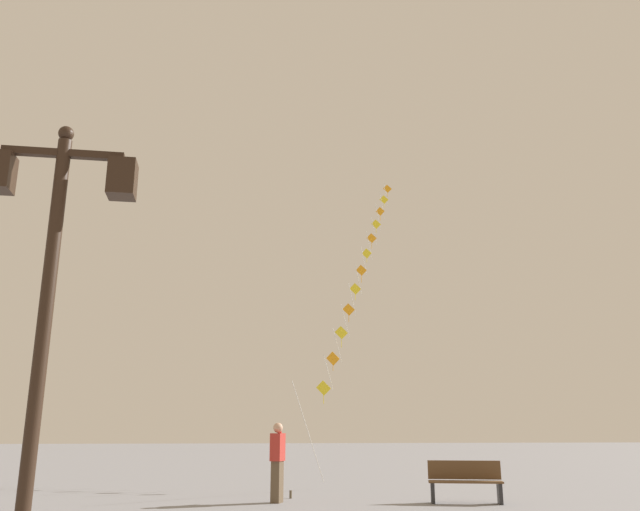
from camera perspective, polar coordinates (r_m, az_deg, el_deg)
name	(u,v)px	position (r m, az deg, el deg)	size (l,w,h in m)	color
ground_plane	(213,485)	(20.56, -9.41, -19.37)	(160.00, 160.00, 0.00)	gray
twin_lantern_lamp_post	(52,254)	(7.00, -22.59, 0.08)	(1.51, 0.28, 4.62)	black
kite_train	(360,274)	(24.47, 3.57, -1.65)	(6.37, 13.19, 13.43)	brown
kite_flyer	(278,460)	(15.17, -3.77, -17.59)	(0.40, 0.62, 1.71)	brown
park_bench	(465,482)	(15.39, 12.72, -18.93)	(1.66, 0.87, 0.89)	brown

